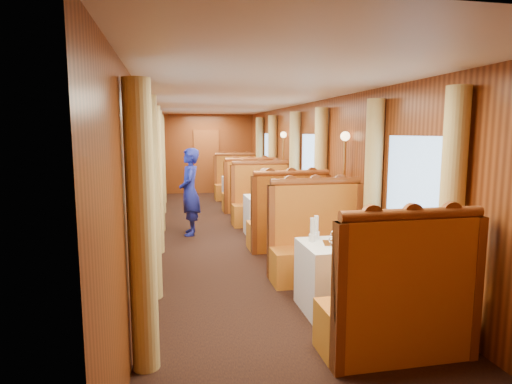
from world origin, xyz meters
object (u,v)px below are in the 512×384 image
object	(u,v)px
table_mid	(274,216)
passenger	(264,191)
banquette_mid_fwd	(288,224)
teapot_back	(338,235)
banquette_mid_aft	(262,204)
banquette_far_fwd	(250,194)
table_far	(243,191)
banquette_near_aft	(318,248)
rose_vase_far	(241,170)
rose_vase_mid	(276,187)
teapot_left	(337,241)
teapot_right	(356,240)
table_near	(349,276)
banquette_far_aft	(237,185)
tea_tray	(339,244)
banquette_near_fwd	(398,310)
fruit_plate	(386,243)
steward	(190,192)

from	to	relation	value
table_mid	passenger	xyz separation A→B (m)	(-0.00, 0.81, 0.37)
banquette_mid_fwd	teapot_back	world-z (taller)	banquette_mid_fwd
banquette_mid_aft	banquette_far_fwd	xyz separation A→B (m)	(0.00, 1.47, 0.00)
table_mid	table_far	size ratio (longest dim) A/B	1.00
banquette_near_aft	rose_vase_far	size ratio (longest dim) A/B	3.72
banquette_mid_aft	rose_vase_mid	xyz separation A→B (m)	(0.03, -1.05, 0.50)
banquette_mid_fwd	rose_vase_mid	xyz separation A→B (m)	(0.03, 0.98, 0.50)
banquette_far_fwd	teapot_left	size ratio (longest dim) A/B	8.11
teapot_back	passenger	world-z (taller)	passenger
banquette_far_fwd	teapot_right	world-z (taller)	banquette_far_fwd
table_near	teapot_right	distance (m)	0.46
banquette_far_aft	tea_tray	bearing A→B (deg)	-90.99
banquette_mid_fwd	rose_vase_mid	bearing A→B (deg)	88.14
table_near	banquette_mid_fwd	bearing A→B (deg)	90.00
table_far	teapot_back	bearing A→B (deg)	-90.85
banquette_near_fwd	fruit_plate	world-z (taller)	banquette_near_fwd
teapot_back	banquette_near_fwd	bearing A→B (deg)	-65.48
banquette_mid_fwd	banquette_mid_aft	world-z (taller)	same
banquette_mid_fwd	teapot_right	distance (m)	2.63
teapot_left	rose_vase_far	world-z (taller)	rose_vase_far
banquette_near_aft	banquette_far_fwd	xyz separation A→B (m)	(0.00, 4.97, 0.00)
passenger	rose_vase_mid	bearing A→B (deg)	-87.87
table_near	steward	xyz separation A→B (m)	(-1.54, 3.85, 0.45)
teapot_left	teapot_back	xyz separation A→B (m)	(0.10, 0.22, -0.00)
tea_tray	fruit_plate	size ratio (longest dim) A/B	1.51
table_far	table_mid	bearing A→B (deg)	-90.00
banquette_far_aft	rose_vase_far	distance (m)	1.11
banquette_near_aft	banquette_mid_fwd	bearing A→B (deg)	90.00
banquette_near_aft	steward	world-z (taller)	steward
banquette_far_fwd	teapot_back	bearing A→B (deg)	-91.00
teapot_left	rose_vase_far	bearing A→B (deg)	98.25
banquette_near_aft	table_far	world-z (taller)	banquette_near_aft
table_mid	teapot_back	world-z (taller)	teapot_back
table_mid	steward	world-z (taller)	steward
banquette_near_fwd	banquette_far_fwd	bearing A→B (deg)	90.00
banquette_near_aft	steward	size ratio (longest dim) A/B	0.81
teapot_left	steward	distance (m)	4.20
rose_vase_mid	steward	size ratio (longest dim) A/B	0.22
banquette_near_fwd	banquette_mid_aft	distance (m)	5.53
banquette_near_aft	teapot_left	size ratio (longest dim) A/B	8.11
rose_vase_far	banquette_near_aft	bearing A→B (deg)	-89.74
rose_vase_far	banquette_far_fwd	bearing A→B (deg)	-88.49
banquette_near_fwd	rose_vase_mid	world-z (taller)	banquette_near_fwd
banquette_near_fwd	teapot_right	world-z (taller)	banquette_near_fwd
banquette_far_aft	teapot_right	world-z (taller)	banquette_far_aft
banquette_far_aft	steward	world-z (taller)	steward
table_mid	rose_vase_far	distance (m)	3.57
banquette_near_fwd	tea_tray	xyz separation A→B (m)	(-0.14, 0.99, 0.33)
banquette_mid_aft	steward	size ratio (longest dim) A/B	0.81
banquette_near_aft	passenger	distance (m)	3.31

